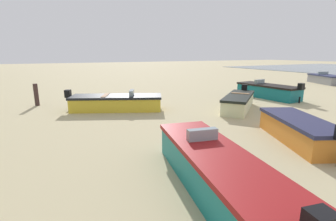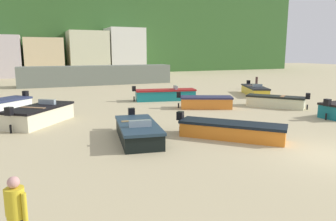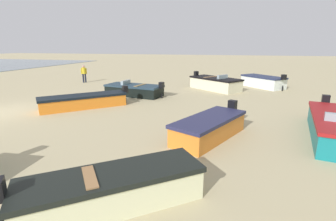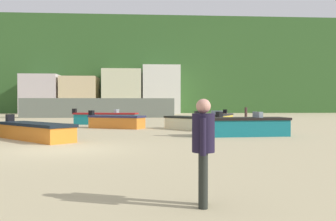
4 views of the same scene
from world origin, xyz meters
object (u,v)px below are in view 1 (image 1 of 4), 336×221
at_px(boat_cream_0, 239,102).
at_px(boat_orange_5, 300,130).
at_px(boat_yellow_1, 116,103).
at_px(boat_teal_6, 217,171).
at_px(mooring_post_near_water, 36,95).
at_px(boat_grey_9, 327,79).
at_px(boat_teal_3, 268,91).

height_order(boat_cream_0, boat_orange_5, boat_orange_5).
xyz_separation_m(boat_yellow_1, boat_teal_6, (-8.76, 0.17, 0.05)).
distance_m(boat_cream_0, mooring_post_near_water, 11.48).
bearing_deg(boat_teal_6, boat_orange_5, 25.97).
height_order(boat_teal_6, mooring_post_near_water, mooring_post_near_water).
distance_m(boat_teal_6, boat_grey_9, 24.63).
xyz_separation_m(boat_yellow_1, boat_orange_5, (-7.59, -4.28, 0.01)).
relative_size(boat_cream_0, boat_teal_6, 0.74).
bearing_deg(boat_grey_9, mooring_post_near_water, -158.19).
relative_size(boat_teal_6, boat_grey_9, 1.23).
height_order(boat_cream_0, boat_grey_9, boat_grey_9).
bearing_deg(boat_teal_3, mooring_post_near_water, 158.92).
bearing_deg(boat_orange_5, boat_teal_3, 72.34).
bearing_deg(boat_orange_5, boat_teal_6, -140.74).
xyz_separation_m(boat_yellow_1, boat_teal_3, (-0.99, -10.27, 0.05)).
distance_m(boat_yellow_1, boat_teal_3, 10.32).
xyz_separation_m(boat_cream_0, boat_yellow_1, (2.87, 5.90, -0.01)).
xyz_separation_m(boat_teal_6, boat_grey_9, (10.74, -22.16, -0.01)).
distance_m(boat_teal_3, mooring_post_near_water, 14.71).
bearing_deg(boat_cream_0, boat_grey_9, -111.80).
relative_size(boat_teal_3, boat_orange_5, 1.21).
bearing_deg(boat_teal_3, boat_yellow_1, 170.18).
xyz_separation_m(boat_cream_0, boat_teal_3, (1.88, -4.37, 0.05)).
height_order(boat_orange_5, boat_grey_9, boat_grey_9).
xyz_separation_m(boat_teal_3, boat_orange_5, (-6.61, 6.00, -0.04)).
xyz_separation_m(boat_teal_3, boat_grey_9, (2.97, -11.72, -0.01)).
height_order(boat_yellow_1, mooring_post_near_water, mooring_post_near_water).
distance_m(boat_cream_0, boat_orange_5, 5.00).
relative_size(boat_cream_0, boat_teal_3, 0.83).
bearing_deg(boat_yellow_1, boat_cream_0, 88.03).
bearing_deg(boat_teal_6, mooring_post_near_water, 118.15).
relative_size(boat_yellow_1, boat_teal_3, 1.07).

